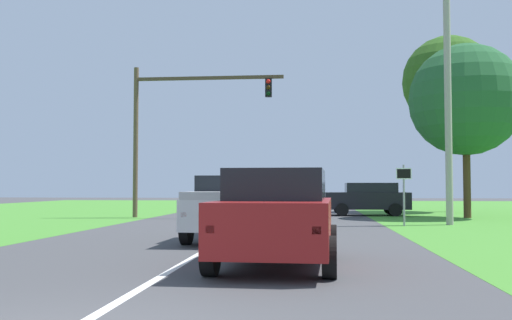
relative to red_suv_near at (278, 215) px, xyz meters
The scene contains 10 objects.
ground_plane 7.25m from the red_suv_near, 105.41° to the left, with size 120.00×120.00×0.00m, color #424244.
lane_centre_stripe 4.60m from the red_suv_near, 115.12° to the right, with size 0.16×43.87×0.01m, color white.
red_suv_near is the anchor object (origin of this frame).
pickup_truck_lead 5.55m from the red_suv_near, 106.97° to the left, with size 2.35×5.41×1.84m.
traffic_light 18.45m from the red_suv_near, 110.15° to the left, with size 7.59×0.40×7.57m.
keep_moving_sign 12.45m from the red_suv_near, 70.07° to the left, with size 0.60×0.09×2.40m.
oak_tree_right 20.39m from the red_suv_near, 65.32° to the left, with size 5.55×5.55×8.63m.
crossing_suv_far 20.34m from the red_suv_near, 79.78° to the left, with size 4.45×2.21×1.74m.
utility_pole_right 14.57m from the red_suv_near, 63.87° to the left, with size 0.28×0.28×9.92m, color #9E998E.
extra_tree_1 27.48m from the red_suv_near, 70.06° to the left, with size 5.59×5.59×10.85m.
Camera 1 is at (2.59, -5.26, 1.54)m, focal length 40.38 mm.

